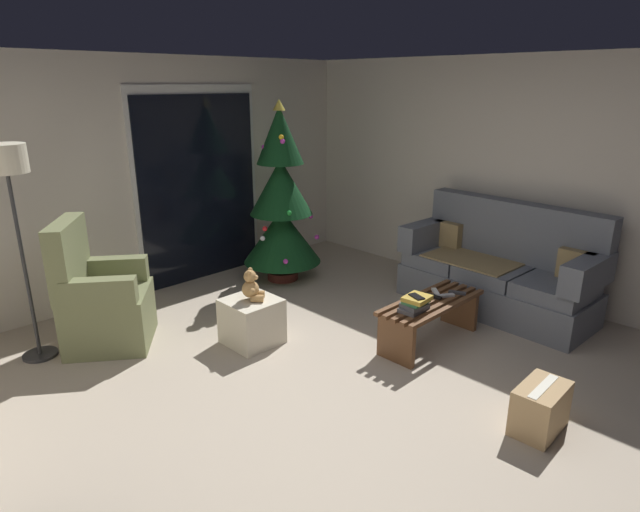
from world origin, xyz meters
The scene contains 19 objects.
ground_plane centered at (0.00, 0.00, 0.00)m, with size 7.00×7.00×0.00m, color #B2A38E.
wall_back centered at (0.00, 3.06, 1.25)m, with size 5.72×0.12×2.50m, color beige.
wall_right centered at (2.86, 0.00, 1.25)m, with size 0.12×6.00×2.50m, color beige.
patio_door_frame centered at (0.71, 2.99, 1.10)m, with size 1.60×0.02×2.20m, color silver.
patio_door_glass centered at (0.71, 2.97, 1.05)m, with size 1.50×0.02×2.10m, color black.
couch centered at (2.32, 0.05, 0.40)m, with size 0.85×1.97×1.08m.
coffee_table centered at (1.17, 0.09, 0.27)m, with size 1.10×0.40×0.40m.
remote_black centered at (1.24, 0.12, 0.42)m, with size 0.04×0.16×0.02m, color black.
remote_white centered at (1.34, 0.17, 0.42)m, with size 0.04×0.16×0.02m, color silver.
remote_graphite centered at (1.47, 0.02, 0.42)m, with size 0.04×0.16×0.02m, color #333338.
remote_silver centered at (1.34, 0.05, 0.42)m, with size 0.04×0.16×0.02m, color #ADADB2.
book_stack centered at (0.88, 0.06, 0.47)m, with size 0.26×0.21×0.13m.
cell_phone centered at (0.87, 0.05, 0.54)m, with size 0.07×0.14×0.01m, color black.
christmas_tree centered at (1.30, 2.24, 0.91)m, with size 0.90×0.90×2.05m.
armchair centered at (-0.89, 2.11, 0.40)m, with size 0.96×0.96×1.13m.
floor_lamp centered at (-1.40, 2.27, 1.51)m, with size 0.32×0.32×1.78m.
ottoman centered at (0.05, 1.20, 0.21)m, with size 0.44×0.44×0.41m, color beige.
teddy_bear_honey centered at (0.05, 1.19, 0.53)m, with size 0.21×0.21×0.29m.
cardboard_box_taped_mid_floor centered at (0.63, -1.15, 0.16)m, with size 0.43×0.28×0.33m.
Camera 1 is at (-2.55, -2.29, 2.23)m, focal length 29.91 mm.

